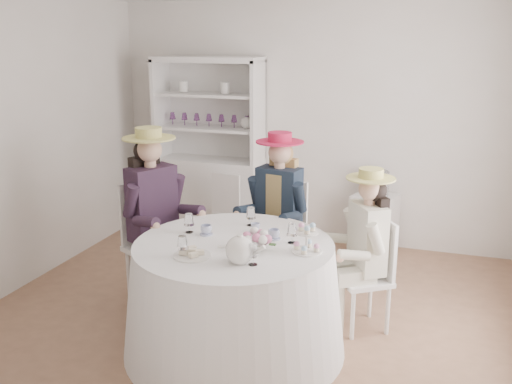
% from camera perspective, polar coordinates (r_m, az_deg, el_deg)
% --- Properties ---
extents(ground, '(4.50, 4.50, 0.00)m').
position_cam_1_polar(ground, '(5.06, -0.37, -11.83)').
color(ground, brown).
rests_on(ground, ground).
extents(wall_back, '(4.50, 0.00, 4.50)m').
position_cam_1_polar(wall_back, '(6.50, 5.38, 6.78)').
color(wall_back, silver).
rests_on(wall_back, ground).
extents(wall_front, '(4.50, 0.00, 4.50)m').
position_cam_1_polar(wall_front, '(2.86, -13.58, -4.79)').
color(wall_front, silver).
rests_on(wall_front, ground).
extents(wall_left, '(0.00, 4.50, 4.50)m').
position_cam_1_polar(wall_left, '(5.73, -22.27, 4.54)').
color(wall_left, silver).
rests_on(wall_left, ground).
extents(tea_table, '(1.67, 1.67, 0.85)m').
position_cam_1_polar(tea_table, '(4.35, -2.19, -10.42)').
color(tea_table, white).
rests_on(tea_table, ground).
extents(hutch, '(1.37, 0.82, 2.09)m').
position_cam_1_polar(hutch, '(6.74, -4.54, 1.85)').
color(hutch, silver).
rests_on(hutch, ground).
extents(side_table, '(0.52, 0.52, 0.65)m').
position_cam_1_polar(side_table, '(6.36, 11.70, -3.16)').
color(side_table, silver).
rests_on(side_table, ground).
extents(hatbox, '(0.27, 0.27, 0.27)m').
position_cam_1_polar(hatbox, '(6.23, 11.93, 0.85)').
color(hatbox, black).
rests_on(hatbox, side_table).
extents(guest_left, '(0.67, 0.61, 1.58)m').
position_cam_1_polar(guest_left, '(4.99, -10.16, -1.48)').
color(guest_left, silver).
rests_on(guest_left, ground).
extents(guest_mid, '(0.56, 0.59, 1.50)m').
position_cam_1_polar(guest_mid, '(5.14, 2.21, -1.22)').
color(guest_mid, silver).
rests_on(guest_mid, ground).
extents(guest_right, '(0.57, 0.54, 1.34)m').
position_cam_1_polar(guest_right, '(4.58, 10.82, -4.83)').
color(guest_right, silver).
rests_on(guest_right, ground).
extents(spare_chair, '(0.40, 0.40, 0.87)m').
position_cam_1_polar(spare_chair, '(6.36, -2.60, -1.52)').
color(spare_chair, silver).
rests_on(spare_chair, ground).
extents(teacup_a, '(0.10, 0.10, 0.07)m').
position_cam_1_polar(teacup_a, '(4.36, -5.00, -3.86)').
color(teacup_a, white).
rests_on(teacup_a, tea_table).
extents(teacup_b, '(0.10, 0.10, 0.07)m').
position_cam_1_polar(teacup_b, '(4.39, -0.06, -3.68)').
color(teacup_b, white).
rests_on(teacup_b, tea_table).
extents(teacup_c, '(0.10, 0.10, 0.07)m').
position_cam_1_polar(teacup_c, '(4.25, 1.81, -4.31)').
color(teacup_c, white).
rests_on(teacup_c, tea_table).
extents(flower_bowl, '(0.21, 0.21, 0.05)m').
position_cam_1_polar(flower_bowl, '(4.06, -0.06, -5.42)').
color(flower_bowl, white).
rests_on(flower_bowl, tea_table).
extents(flower_arrangement, '(0.18, 0.18, 0.07)m').
position_cam_1_polar(flower_arrangement, '(4.04, 0.27, -4.61)').
color(flower_arrangement, pink).
rests_on(flower_arrangement, tea_table).
extents(table_teapot, '(0.28, 0.20, 0.21)m').
position_cam_1_polar(table_teapot, '(3.81, -1.59, -5.83)').
color(table_teapot, white).
rests_on(table_teapot, tea_table).
extents(sandwich_plate, '(0.26, 0.26, 0.06)m').
position_cam_1_polar(sandwich_plate, '(3.96, -6.42, -6.22)').
color(sandwich_plate, white).
rests_on(sandwich_plate, tea_table).
extents(cupcake_stand, '(0.21, 0.21, 0.20)m').
position_cam_1_polar(cupcake_stand, '(4.01, 5.09, -4.99)').
color(cupcake_stand, white).
rests_on(cupcake_stand, tea_table).
extents(stemware_set, '(0.89, 0.86, 0.15)m').
position_cam_1_polar(stemware_set, '(4.16, -2.26, -4.19)').
color(stemware_set, white).
rests_on(stemware_set, tea_table).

